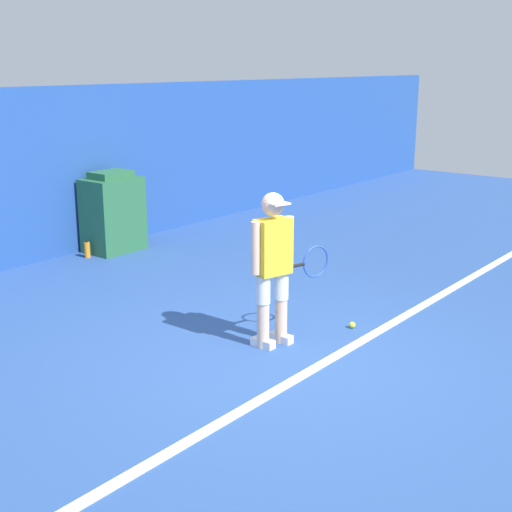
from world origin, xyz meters
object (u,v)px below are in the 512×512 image
object	(u,v)px
tennis_player	(274,263)
covered_chair	(113,213)
tennis_ball	(352,325)
water_bottle	(87,250)

from	to	relation	value
tennis_player	covered_chair	world-z (taller)	tennis_player
tennis_player	tennis_ball	bearing A→B (deg)	-8.37
water_bottle	covered_chair	bearing A→B (deg)	0.50
tennis_ball	water_bottle	xyz separation A→B (m)	(0.06, 4.37, 0.08)
covered_chair	water_bottle	size ratio (longest dim) A/B	4.70
tennis_ball	covered_chair	xyz separation A→B (m)	(0.56, 4.38, 0.53)
tennis_player	tennis_ball	distance (m)	1.23
covered_chair	tennis_ball	bearing A→B (deg)	-97.35
tennis_player	tennis_ball	size ratio (longest dim) A/B	22.13
tennis_ball	covered_chair	size ratio (longest dim) A/B	0.06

